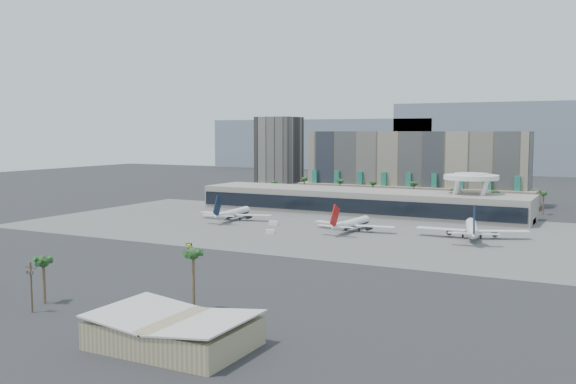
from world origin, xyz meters
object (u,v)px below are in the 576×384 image
at_px(airliner_centre, 352,223).
at_px(service_vehicle_a, 274,223).
at_px(service_vehicle_b, 270,232).
at_px(taxiway_sign, 189,245).
at_px(airliner_left, 234,213).
at_px(airliner_right, 472,229).
at_px(utility_pole, 31,283).

height_order(airliner_centre, service_vehicle_a, airliner_centre).
xyz_separation_m(service_vehicle_b, taxiway_sign, (-13.07, -38.13, -0.38)).
height_order(airliner_left, airliner_right, airliner_right).
distance_m(airliner_right, taxiway_sign, 110.30).
bearing_deg(airliner_left, airliner_right, -6.38).
height_order(airliner_right, taxiway_sign, airliner_right).
relative_size(service_vehicle_a, service_vehicle_b, 1.16).
height_order(airliner_centre, service_vehicle_b, airliner_centre).
bearing_deg(taxiway_sign, service_vehicle_a, 68.35).
bearing_deg(airliner_right, airliner_left, 166.45).
relative_size(airliner_left, airliner_right, 0.87).
bearing_deg(airliner_centre, service_vehicle_b, -137.01).
bearing_deg(airliner_left, airliner_centre, -11.03).
distance_m(airliner_right, service_vehicle_b, 80.69).
distance_m(airliner_left, service_vehicle_b, 44.85).
distance_m(utility_pole, service_vehicle_b, 126.32).
xyz_separation_m(utility_pole, airliner_centre, (20.98, 148.14, -3.83)).
xyz_separation_m(service_vehicle_a, taxiway_sign, (-2.73, -60.18, -0.47)).
height_order(utility_pole, airliner_centre, airliner_centre).
xyz_separation_m(airliner_left, airliner_centre, (62.42, -5.66, -0.04)).
relative_size(airliner_centre, service_vehicle_a, 9.58).
xyz_separation_m(airliner_right, service_vehicle_b, (-76.07, -26.74, -3.02)).
bearing_deg(utility_pole, taxiway_sign, 102.45).
relative_size(airliner_right, service_vehicle_a, 11.11).
distance_m(airliner_left, airliner_right, 111.19).
height_order(utility_pole, service_vehicle_a, utility_pole).
relative_size(utility_pole, taxiway_sign, 5.40).
bearing_deg(airliner_right, service_vehicle_a, 170.10).
bearing_deg(taxiway_sign, airliner_centre, 37.12).
xyz_separation_m(utility_pole, airliner_left, (-41.44, 153.80, -3.78)).
relative_size(airliner_left, service_vehicle_b, 11.21).
bearing_deg(airliner_centre, utility_pole, -94.08).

